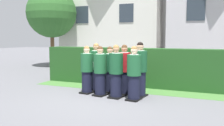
% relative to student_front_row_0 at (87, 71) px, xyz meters
% --- Properties ---
extents(ground_plane, '(60.00, 60.00, 0.00)m').
position_rel_student_front_row_0_xyz_m(ground_plane, '(0.87, -0.17, -0.76)').
color(ground_plane, slate).
extents(student_front_row_0, '(0.43, 0.53, 1.60)m').
position_rel_student_front_row_0_xyz_m(student_front_row_0, '(0.00, 0.00, 0.00)').
color(student_front_row_0, black).
rests_on(student_front_row_0, ground).
extents(student_front_row_1, '(0.43, 0.54, 1.60)m').
position_rel_student_front_row_0_xyz_m(student_front_row_1, '(0.56, -0.14, 0.00)').
color(student_front_row_1, black).
rests_on(student_front_row_1, ground).
extents(student_front_row_2, '(0.43, 0.51, 1.66)m').
position_rel_student_front_row_0_xyz_m(student_front_row_2, '(1.14, -0.22, 0.03)').
color(student_front_row_2, black).
rests_on(student_front_row_2, ground).
extents(student_front_row_3, '(0.44, 0.51, 1.63)m').
position_rel_student_front_row_0_xyz_m(student_front_row_3, '(1.74, -0.29, 0.02)').
color(student_front_row_3, black).
rests_on(student_front_row_3, ground).
extents(student_rear_row_0, '(0.44, 0.55, 1.68)m').
position_rel_student_front_row_0_xyz_m(student_rear_row_0, '(0.11, 0.48, 0.04)').
color(student_rear_row_0, black).
rests_on(student_rear_row_0, ground).
extents(student_rear_row_1, '(0.46, 0.52, 1.57)m').
position_rel_student_front_row_0_xyz_m(student_rear_row_1, '(0.66, 0.43, -0.01)').
color(student_rear_row_1, black).
rests_on(student_rear_row_1, ground).
extents(student_in_red_blazer, '(0.46, 0.55, 1.64)m').
position_rel_student_front_row_0_xyz_m(student_in_red_blazer, '(1.22, 0.33, 0.02)').
color(student_in_red_blazer, black).
rests_on(student_in_red_blazer, ground).
extents(student_rear_row_3, '(0.47, 0.57, 1.74)m').
position_rel_student_front_row_0_xyz_m(student_rear_row_3, '(1.78, 0.22, 0.07)').
color(student_rear_row_3, black).
rests_on(student_rear_row_3, ground).
extents(hedge, '(7.00, 0.70, 1.47)m').
position_rel_student_front_row_0_xyz_m(hedge, '(0.87, 1.84, -0.03)').
color(hedge, '#214C1E').
rests_on(hedge, ground).
extents(school_building_main, '(7.16, 3.95, 7.41)m').
position_rel_student_front_row_0_xyz_m(school_building_main, '(-2.56, 8.90, 3.04)').
color(school_building_main, silver).
rests_on(school_building_main, ground).
extents(school_building_annex, '(5.78, 4.25, 6.91)m').
position_rel_student_front_row_0_xyz_m(school_building_annex, '(4.25, 8.05, 2.77)').
color(school_building_annex, silver).
rests_on(school_building_annex, ground).
extents(oak_tree_left, '(3.11, 3.11, 4.96)m').
position_rel_student_front_row_0_xyz_m(oak_tree_left, '(-5.58, 5.79, 2.63)').
color(oak_tree_left, brown).
rests_on(oak_tree_left, ground).
extents(lawn_strip, '(7.00, 0.90, 0.01)m').
position_rel_student_front_row_0_xyz_m(lawn_strip, '(0.87, 1.04, -0.76)').
color(lawn_strip, '#477A38').
rests_on(lawn_strip, ground).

